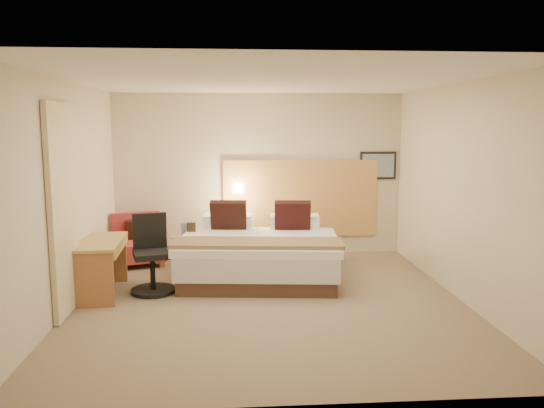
{
  "coord_description": "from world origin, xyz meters",
  "views": [
    {
      "loc": [
        -0.42,
        -6.35,
        2.17
      ],
      "look_at": [
        0.09,
        0.7,
        1.12
      ],
      "focal_mm": 35.0,
      "sensor_mm": 36.0,
      "label": 1
    }
  ],
  "objects": [
    {
      "name": "curtain",
      "position": [
        -2.36,
        -0.25,
        1.22
      ],
      "size": [
        0.06,
        0.9,
        2.42
      ],
      "primitive_type": "cube",
      "color": "beige",
      "rests_on": "wall_left"
    },
    {
      "name": "wall_right",
      "position": [
        2.41,
        0.0,
        1.35
      ],
      "size": [
        0.02,
        5.0,
        2.7
      ],
      "primitive_type": "cube",
      "color": "beige",
      "rests_on": "floor"
    },
    {
      "name": "lamp_shade",
      "position": [
        -0.35,
        2.36,
        1.15
      ],
      "size": [
        0.15,
        0.15,
        0.15
      ],
      "primitive_type": "cube",
      "color": "#FFEDC6",
      "rests_on": "wall_back"
    },
    {
      "name": "lamp_arm",
      "position": [
        -0.35,
        2.42,
        1.15
      ],
      "size": [
        0.02,
        0.12,
        0.02
      ],
      "primitive_type": "cylinder",
      "rotation": [
        1.57,
        0.0,
        0.0
      ],
      "color": "silver",
      "rests_on": "wall_back"
    },
    {
      "name": "lounge_chair",
      "position": [
        -1.94,
        1.94,
        0.32
      ],
      "size": [
        0.92,
        0.86,
        0.8
      ],
      "color": "tan",
      "rests_on": "floor"
    },
    {
      "name": "bed",
      "position": [
        -0.06,
        1.17,
        0.35
      ],
      "size": [
        2.38,
        2.33,
        1.07
      ],
      "color": "#472D23",
      "rests_on": "floor"
    },
    {
      "name": "side_table",
      "position": [
        -1.11,
        1.44,
        0.3
      ],
      "size": [
        0.52,
        0.52,
        0.54
      ],
      "color": "silver",
      "rests_on": "floor"
    },
    {
      "name": "desk",
      "position": [
        -2.11,
        0.45,
        0.56
      ],
      "size": [
        0.58,
        1.16,
        0.71
      ],
      "color": "#AE9144",
      "rests_on": "floor"
    },
    {
      "name": "wall_front",
      "position": [
        0.0,
        -2.51,
        1.35
      ],
      "size": [
        4.8,
        0.02,
        2.7
      ],
      "primitive_type": "cube",
      "color": "beige",
      "rests_on": "floor"
    },
    {
      "name": "floor",
      "position": [
        0.0,
        0.0,
        -0.01
      ],
      "size": [
        4.8,
        5.0,
        0.02
      ],
      "primitive_type": "cube",
      "color": "#7F6D56",
      "rests_on": "ground"
    },
    {
      "name": "wall_left",
      "position": [
        -2.41,
        0.0,
        1.35
      ],
      "size": [
        0.02,
        5.0,
        2.7
      ],
      "primitive_type": "cube",
      "color": "beige",
      "rests_on": "floor"
    },
    {
      "name": "menu_folder",
      "position": [
        -1.06,
        1.4,
        0.65
      ],
      "size": [
        0.13,
        0.06,
        0.21
      ],
      "primitive_type": "cube",
      "rotation": [
        0.0,
        0.0,
        -0.07
      ],
      "color": "#392617",
      "rests_on": "side_table"
    },
    {
      "name": "wall_back",
      "position": [
        0.0,
        2.51,
        1.35
      ],
      "size": [
        4.8,
        0.02,
        2.7
      ],
      "primitive_type": "cube",
      "color": "beige",
      "rests_on": "floor"
    },
    {
      "name": "headboard_panel",
      "position": [
        0.7,
        2.47,
        0.95
      ],
      "size": [
        2.6,
        0.04,
        1.3
      ],
      "primitive_type": "cube",
      "color": "tan",
      "rests_on": "wall_back"
    },
    {
      "name": "bottle_b",
      "position": [
        -1.14,
        1.49,
        0.64
      ],
      "size": [
        0.06,
        0.06,
        0.19
      ],
      "primitive_type": "cylinder",
      "rotation": [
        0.0,
        0.0,
        -0.07
      ],
      "color": "#92C4E2",
      "rests_on": "side_table"
    },
    {
      "name": "desk_chair",
      "position": [
        -1.51,
        0.51,
        0.42
      ],
      "size": [
        0.7,
        0.7,
        1.01
      ],
      "color": "black",
      "rests_on": "floor"
    },
    {
      "name": "ceiling",
      "position": [
        0.0,
        0.0,
        2.71
      ],
      "size": [
        4.8,
        5.0,
        0.02
      ],
      "primitive_type": "cube",
      "color": "white",
      "rests_on": "floor"
    },
    {
      "name": "bottle_a",
      "position": [
        -1.18,
        1.5,
        0.64
      ],
      "size": [
        0.06,
        0.06,
        0.19
      ],
      "primitive_type": "cylinder",
      "rotation": [
        0.0,
        0.0,
        -0.07
      ],
      "color": "#7AA5BD",
      "rests_on": "side_table"
    },
    {
      "name": "art_frame",
      "position": [
        2.02,
        2.48,
        1.5
      ],
      "size": [
        0.62,
        0.03,
        0.47
      ],
      "primitive_type": "cube",
      "color": "black",
      "rests_on": "wall_back"
    },
    {
      "name": "art_canvas",
      "position": [
        2.02,
        2.46,
        1.5
      ],
      "size": [
        0.54,
        0.01,
        0.39
      ],
      "primitive_type": "cube",
      "color": "gray",
      "rests_on": "wall_back"
    }
  ]
}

